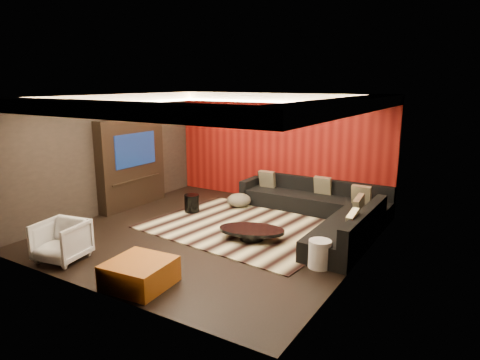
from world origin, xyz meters
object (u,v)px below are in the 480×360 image
Objects in this scene: orange_ottoman at (140,273)px; sectional_sofa at (325,211)px; armchair at (61,241)px; coffee_table at (252,234)px; drum_stool at (192,203)px; white_side_table at (320,254)px.

orange_ottoman is 4.57m from sectional_sofa.
sectional_sofa is (3.20, 4.36, -0.09)m from armchair.
orange_ottoman is 1.86m from armchair.
sectional_sofa reaches higher than coffee_table.
orange_ottoman reaches higher than coffee_table.
armchair is at bearing -93.54° from drum_stool.
drum_stool is 3.13m from sectional_sofa.
sectional_sofa reaches higher than armchair.
orange_ottoman is at bearing -10.47° from armchair.
orange_ottoman is (1.64, -3.42, -0.03)m from drum_stool.
orange_ottoman is 1.16× the size of armchair.
armchair is (-1.85, 0.00, 0.15)m from orange_ottoman.
armchair is 5.41m from sectional_sofa.
sectional_sofa is at bearing 43.31° from armchair.
armchair is (-3.96, -2.08, 0.12)m from white_side_table.
drum_stool is at bearing 75.98° from armchair.
sectional_sofa is (-0.77, 2.29, 0.02)m from white_side_table.
drum_stool reaches higher than orange_ottoman.
armchair reaches higher than white_side_table.
armchair is at bearing -126.21° from sectional_sofa.
drum_stool reaches higher than coffee_table.
drum_stool is 0.53× the size of armchair.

